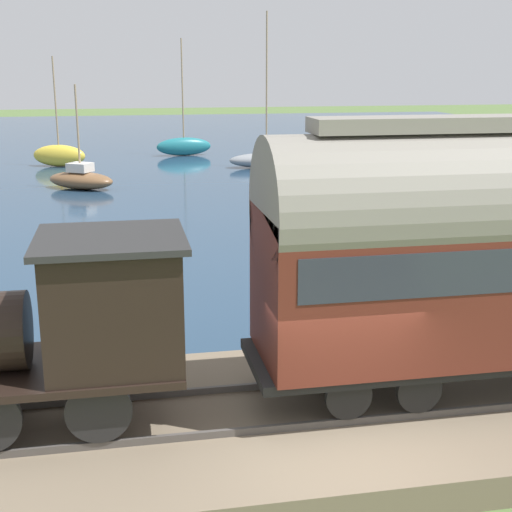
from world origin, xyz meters
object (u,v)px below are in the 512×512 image
at_px(sailboat_brown, 81,179).
at_px(sailboat_yellow, 59,155).
at_px(steam_locomotive, 22,324).
at_px(sailboat_teal, 184,146).
at_px(sailboat_gray, 266,159).

relative_size(sailboat_brown, sailboat_yellow, 0.78).
relative_size(steam_locomotive, sailboat_teal, 0.80).
bearing_deg(sailboat_teal, sailboat_brown, 146.62).
distance_m(sailboat_yellow, sailboat_gray, 12.92).
height_order(steam_locomotive, sailboat_yellow, sailboat_yellow).
relative_size(steam_locomotive, sailboat_yellow, 0.95).
xyz_separation_m(sailboat_yellow, sailboat_teal, (4.20, -8.15, -0.03)).
xyz_separation_m(steam_locomotive, sailboat_teal, (39.51, -6.00, -1.61)).
height_order(sailboat_brown, sailboat_yellow, sailboat_yellow).
relative_size(sailboat_brown, sailboat_teal, 0.66).
height_order(steam_locomotive, sailboat_gray, sailboat_gray).
bearing_deg(steam_locomotive, sailboat_brown, 0.95).
bearing_deg(sailboat_yellow, sailboat_teal, -42.59).
xyz_separation_m(sailboat_brown, sailboat_teal, (13.08, -6.44, 0.16)).
bearing_deg(sailboat_teal, sailboat_gray, -155.25).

